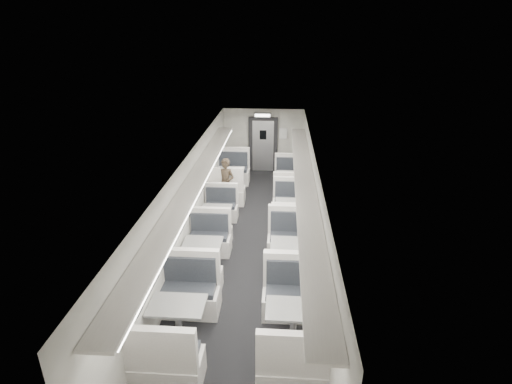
# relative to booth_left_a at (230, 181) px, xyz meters

# --- Properties ---
(room) EXTENTS (3.24, 12.24, 2.64)m
(room) POSITION_rel_booth_left_a_xyz_m (1.00, -3.70, 0.78)
(room) COLOR black
(room) RESTS_ON ground
(booth_left_a) EXTENTS (1.16, 2.36, 1.26)m
(booth_left_a) POSITION_rel_booth_left_a_xyz_m (0.00, 0.00, 0.00)
(booth_left_a) COLOR silver
(booth_left_a) RESTS_ON room
(booth_left_b) EXTENTS (0.97, 1.97, 1.05)m
(booth_left_b) POSITION_rel_booth_left_a_xyz_m (0.00, -2.74, -0.07)
(booth_left_b) COLOR silver
(booth_left_b) RESTS_ON room
(booth_left_c) EXTENTS (1.04, 2.11, 1.13)m
(booth_left_c) POSITION_rel_booth_left_a_xyz_m (0.00, -4.66, -0.04)
(booth_left_c) COLOR silver
(booth_left_c) RESTS_ON room
(booth_left_d) EXTENTS (1.16, 2.36, 1.26)m
(booth_left_d) POSITION_rel_booth_left_a_xyz_m (0.00, -6.96, -0.00)
(booth_left_d) COLOR silver
(booth_left_d) RESTS_ON room
(booth_right_a) EXTENTS (1.03, 2.10, 1.12)m
(booth_right_a) POSITION_rel_booth_left_a_xyz_m (2.00, -0.01, -0.05)
(booth_right_a) COLOR silver
(booth_right_a) RESTS_ON room
(booth_right_b) EXTENTS (1.01, 2.05, 1.10)m
(booth_right_b) POSITION_rel_booth_left_a_xyz_m (2.00, -2.26, -0.06)
(booth_right_b) COLOR silver
(booth_right_b) RESTS_ON room
(booth_right_c) EXTENTS (1.14, 2.30, 1.23)m
(booth_right_c) POSITION_rel_booth_left_a_xyz_m (2.00, -4.71, -0.01)
(booth_right_c) COLOR silver
(booth_right_c) RESTS_ON room
(booth_right_d) EXTENTS (1.15, 2.33, 1.25)m
(booth_right_d) POSITION_rel_booth_left_a_xyz_m (2.00, -6.91, -0.01)
(booth_right_d) COLOR silver
(booth_right_d) RESTS_ON room
(passenger) EXTENTS (0.67, 0.57, 1.56)m
(passenger) POSITION_rel_booth_left_a_xyz_m (0.04, -1.18, 0.36)
(passenger) COLOR black
(passenger) RESTS_ON room
(window_a) EXTENTS (0.02, 1.18, 0.84)m
(window_a) POSITION_rel_booth_left_a_xyz_m (-0.49, -0.30, 0.93)
(window_a) COLOR black
(window_a) RESTS_ON room
(window_b) EXTENTS (0.02, 1.18, 0.84)m
(window_b) POSITION_rel_booth_left_a_xyz_m (-0.49, -2.50, 0.93)
(window_b) COLOR black
(window_b) RESTS_ON room
(window_c) EXTENTS (0.02, 1.18, 0.84)m
(window_c) POSITION_rel_booth_left_a_xyz_m (-0.49, -4.70, 0.93)
(window_c) COLOR black
(window_c) RESTS_ON room
(window_d) EXTENTS (0.02, 1.18, 0.84)m
(window_d) POSITION_rel_booth_left_a_xyz_m (-0.49, -6.90, 0.93)
(window_d) COLOR black
(window_d) RESTS_ON room
(luggage_rack_left) EXTENTS (0.46, 10.40, 0.09)m
(luggage_rack_left) POSITION_rel_booth_left_a_xyz_m (-0.24, -4.00, 1.49)
(luggage_rack_left) COLOR silver
(luggage_rack_left) RESTS_ON room
(luggage_rack_right) EXTENTS (0.46, 10.40, 0.09)m
(luggage_rack_right) POSITION_rel_booth_left_a_xyz_m (2.24, -4.00, 1.49)
(luggage_rack_right) COLOR silver
(luggage_rack_right) RESTS_ON room
(vestibule_door) EXTENTS (1.10, 0.13, 2.10)m
(vestibule_door) POSITION_rel_booth_left_a_xyz_m (1.00, 2.23, 0.62)
(vestibule_door) COLOR black
(vestibule_door) RESTS_ON room
(exit_sign) EXTENTS (0.62, 0.12, 0.16)m
(exit_sign) POSITION_rel_booth_left_a_xyz_m (1.00, 1.74, 1.86)
(exit_sign) COLOR black
(exit_sign) RESTS_ON room
(wall_notice) EXTENTS (0.32, 0.02, 0.40)m
(wall_notice) POSITION_rel_booth_left_a_xyz_m (1.75, 2.22, 1.08)
(wall_notice) COLOR silver
(wall_notice) RESTS_ON room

